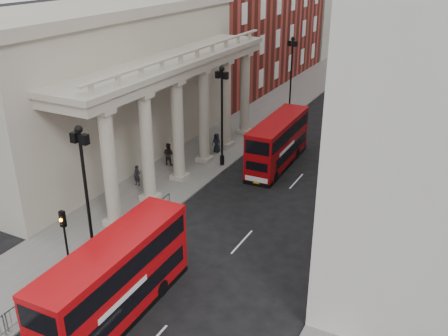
% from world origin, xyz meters
% --- Properties ---
extents(ground, '(260.00, 260.00, 0.00)m').
position_xyz_m(ground, '(0.00, 0.00, 0.00)').
color(ground, black).
rests_on(ground, ground).
extents(sidewalk_west, '(6.00, 140.00, 0.12)m').
position_xyz_m(sidewalk_west, '(-3.00, 30.00, 0.06)').
color(sidewalk_west, slate).
rests_on(sidewalk_west, ground).
extents(sidewalk_east, '(3.00, 140.00, 0.12)m').
position_xyz_m(sidewalk_east, '(13.50, 30.00, 0.06)').
color(sidewalk_east, slate).
rests_on(sidewalk_east, ground).
extents(kerb, '(0.20, 140.00, 0.14)m').
position_xyz_m(kerb, '(-0.05, 30.00, 0.07)').
color(kerb, slate).
rests_on(kerb, ground).
extents(portico_building, '(9.00, 28.00, 12.00)m').
position_xyz_m(portico_building, '(-10.50, 18.00, 6.00)').
color(portico_building, '#A8A08D').
rests_on(portico_building, ground).
extents(lamp_post_south, '(1.05, 0.44, 8.32)m').
position_xyz_m(lamp_post_south, '(-0.60, 4.00, 4.91)').
color(lamp_post_south, black).
rests_on(lamp_post_south, sidewalk_west).
extents(lamp_post_mid, '(1.05, 0.44, 8.32)m').
position_xyz_m(lamp_post_mid, '(-0.60, 20.00, 4.91)').
color(lamp_post_mid, black).
rests_on(lamp_post_mid, sidewalk_west).
extents(lamp_post_north, '(1.05, 0.44, 8.32)m').
position_xyz_m(lamp_post_north, '(-0.60, 36.00, 4.91)').
color(lamp_post_north, black).
rests_on(lamp_post_north, sidewalk_west).
extents(traffic_light, '(0.28, 0.33, 4.30)m').
position_xyz_m(traffic_light, '(-0.50, 1.98, 3.11)').
color(traffic_light, black).
rests_on(traffic_light, sidewalk_west).
extents(crowd_barriers, '(0.50, 18.75, 1.10)m').
position_xyz_m(crowd_barriers, '(-0.35, 2.23, 0.67)').
color(crowd_barriers, gray).
rests_on(crowd_barriers, sidewalk_west).
extents(bus_near, '(2.55, 9.71, 4.17)m').
position_xyz_m(bus_near, '(3.48, 1.06, 2.18)').
color(bus_near, '#BB080D').
rests_on(bus_near, ground).
extents(bus_far, '(2.50, 9.38, 4.02)m').
position_xyz_m(bus_far, '(3.42, 22.35, 2.10)').
color(bus_far, '#9E070B').
rests_on(bus_far, ground).
extents(pedestrian_a, '(0.60, 0.40, 1.62)m').
position_xyz_m(pedestrian_a, '(-4.50, 13.47, 0.93)').
color(pedestrian_a, black).
rests_on(pedestrian_a, sidewalk_west).
extents(pedestrian_b, '(0.98, 0.79, 1.90)m').
position_xyz_m(pedestrian_b, '(-4.60, 17.96, 1.07)').
color(pedestrian_b, black).
rests_on(pedestrian_b, sidewalk_west).
extents(pedestrian_c, '(0.87, 0.58, 1.74)m').
position_xyz_m(pedestrian_c, '(-2.35, 22.31, 0.99)').
color(pedestrian_c, black).
rests_on(pedestrian_c, sidewalk_west).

